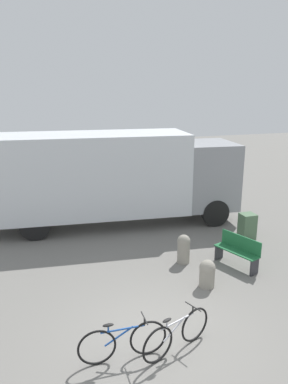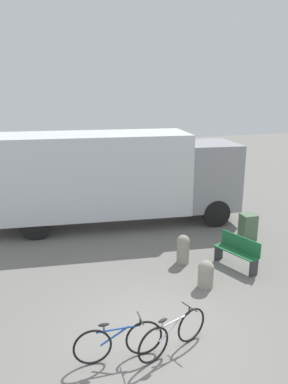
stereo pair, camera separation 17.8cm
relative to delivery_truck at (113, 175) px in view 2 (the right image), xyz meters
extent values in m
plane|color=slate|center=(-0.67, -6.94, -1.95)|extent=(60.00, 60.00, 0.00)
cube|color=silver|center=(-0.85, 0.08, 0.07)|extent=(7.51, 3.11, 3.00)
cube|color=gray|center=(3.78, -0.37, -0.16)|extent=(2.21, 2.50, 2.55)
cylinder|color=black|center=(3.88, 0.67, -1.43)|extent=(1.07, 0.38, 1.04)
cylinder|color=black|center=(3.68, -1.41, -1.43)|extent=(1.07, 0.38, 1.04)
cylinder|color=black|center=(-2.75, 1.32, -1.43)|extent=(1.07, 0.38, 1.04)
cylinder|color=black|center=(-2.95, -0.76, -1.43)|extent=(1.07, 0.38, 1.04)
cube|color=#1E6638|center=(2.66, -4.66, -1.46)|extent=(0.87, 1.46, 0.04)
cube|color=#1E6638|center=(2.83, -4.59, -1.24)|extent=(0.53, 1.33, 0.46)
cube|color=#2D2D33|center=(2.89, -5.27, -1.71)|extent=(0.34, 0.17, 0.48)
cube|color=#2D2D33|center=(2.43, -4.04, -1.71)|extent=(0.34, 0.17, 0.48)
torus|color=black|center=(-2.02, -7.46, -1.57)|extent=(0.76, 0.06, 0.76)
torus|color=black|center=(-1.00, -7.48, -1.57)|extent=(0.76, 0.06, 0.76)
cylinder|color=#1E4C9E|center=(-1.51, -7.47, -1.27)|extent=(0.87, 0.05, 0.04)
cylinder|color=#1E4C9E|center=(-1.59, -7.47, -1.41)|extent=(0.58, 0.05, 0.35)
cylinder|color=#1E4C9E|center=(-1.79, -7.47, -1.21)|extent=(0.03, 0.03, 0.12)
ellipsoid|color=black|center=(-1.79, -7.47, -1.12)|extent=(0.22, 0.09, 0.05)
cylinder|color=black|center=(-1.08, -7.48, -1.19)|extent=(0.03, 0.03, 0.16)
cylinder|color=black|center=(-1.08, -7.48, -1.11)|extent=(0.03, 0.44, 0.02)
torus|color=black|center=(-0.89, -7.74, -1.57)|extent=(0.72, 0.32, 0.76)
torus|color=black|center=(0.06, -7.37, -1.57)|extent=(0.72, 0.32, 0.76)
cylinder|color=silver|center=(-0.41, -7.56, -1.27)|extent=(0.82, 0.35, 0.04)
cylinder|color=silver|center=(-0.49, -7.58, -1.41)|extent=(0.55, 0.24, 0.35)
cylinder|color=silver|center=(-0.68, -7.66, -1.21)|extent=(0.03, 0.03, 0.12)
ellipsoid|color=black|center=(-0.68, -7.66, -1.12)|extent=(0.24, 0.16, 0.05)
cylinder|color=black|center=(-0.01, -7.40, -1.19)|extent=(0.03, 0.03, 0.16)
cylinder|color=black|center=(-0.01, -7.40, -1.11)|extent=(0.18, 0.42, 0.02)
cylinder|color=gray|center=(1.32, -5.44, -1.68)|extent=(0.41, 0.41, 0.54)
sphere|color=gray|center=(1.32, -5.44, -1.41)|extent=(0.43, 0.43, 0.43)
cylinder|color=gray|center=(1.28, -3.94, -1.60)|extent=(0.38, 0.38, 0.70)
sphere|color=gray|center=(1.28, -3.94, -1.25)|extent=(0.40, 0.40, 0.40)
cube|color=#4C6B4C|center=(4.16, -2.87, -1.50)|extent=(0.50, 0.47, 0.91)
camera|label=1|loc=(-2.98, -13.50, 3.22)|focal=35.00mm
camera|label=2|loc=(-2.81, -13.55, 3.22)|focal=35.00mm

